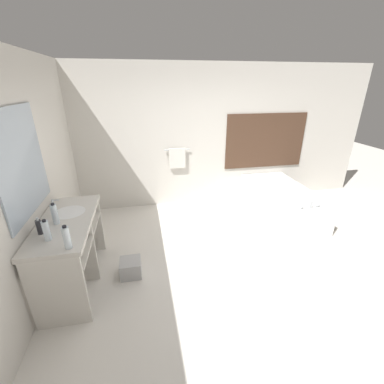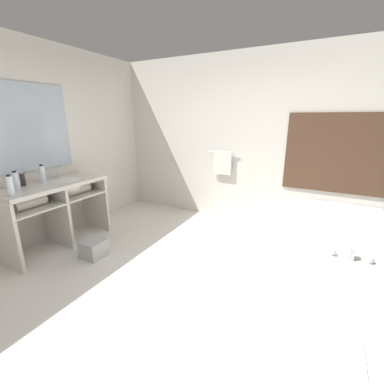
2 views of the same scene
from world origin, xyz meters
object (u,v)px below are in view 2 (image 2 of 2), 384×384
Objects in this scene: bathtub at (343,245)px; waste_bin at (94,248)px; soap_dispenser at (23,180)px; water_bottle_3 at (16,181)px; water_bottle_1 at (10,186)px; water_bottle_2 at (42,175)px.

bathtub is 3.02m from waste_bin.
soap_dispenser reaches higher than bathtub.
water_bottle_3 reaches higher than soap_dispenser.
water_bottle_1 reaches higher than soap_dispenser.
water_bottle_2 is 1.09× the size of water_bottle_3.
waste_bin is (0.84, 0.25, -0.86)m from soap_dispenser.
water_bottle_2 is at bearing -175.85° from waste_bin.
water_bottle_2 is 0.22m from soap_dispenser.
water_bottle_1 is 1.07× the size of water_bottle_3.
soap_dispenser is (-0.11, 0.14, -0.03)m from water_bottle_3.
water_bottle_3 is 0.85× the size of waste_bin.
water_bottle_1 is 0.57m from water_bottle_2.
water_bottle_3 reaches higher than bathtub.
bathtub is 7.85× the size of water_bottle_3.
water_bottle_1 is (-3.27, -1.74, 0.71)m from bathtub.
water_bottle_3 is (0.01, -0.33, -0.01)m from water_bottle_2.
soap_dispenser is 0.69× the size of waste_bin.
waste_bin is at bearing 27.96° from water_bottle_3.
waste_bin is (0.73, 0.39, -0.89)m from water_bottle_3.
soap_dispenser is at bearing 129.13° from water_bottle_3.
bathtub is at bearing 21.34° from soap_dispenser.
water_bottle_2 is at bearing -160.84° from bathtub.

